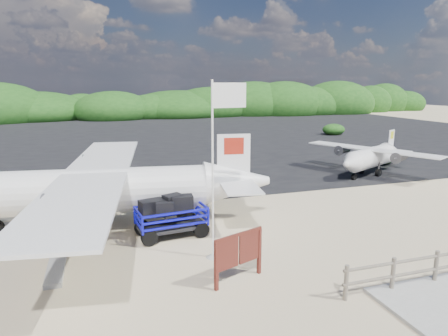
# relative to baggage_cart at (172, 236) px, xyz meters

# --- Properties ---
(ground) EXTENTS (160.00, 160.00, 0.00)m
(ground) POSITION_rel_baggage_cart_xyz_m (0.58, -0.90, 0.00)
(ground) COLOR beige
(asphalt_apron) EXTENTS (90.00, 50.00, 0.04)m
(asphalt_apron) POSITION_rel_baggage_cart_xyz_m (0.58, 29.10, 0.00)
(asphalt_apron) COLOR #B2B2B2
(asphalt_apron) RESTS_ON ground
(vegetation_band) EXTENTS (124.00, 8.00, 4.40)m
(vegetation_band) POSITION_rel_baggage_cart_xyz_m (0.58, 54.10, 0.00)
(vegetation_band) COLOR #B2B2B2
(vegetation_band) RESTS_ON ground
(fence) EXTENTS (6.40, 2.00, 1.10)m
(fence) POSITION_rel_baggage_cart_xyz_m (6.58, -5.90, 0.00)
(fence) COLOR #B2B2B2
(fence) RESTS_ON ground
(baggage_cart) EXTENTS (2.91, 1.87, 1.38)m
(baggage_cart) POSITION_rel_baggage_cart_xyz_m (0.00, 0.00, 0.00)
(baggage_cart) COLOR #0E0FD8
(baggage_cart) RESTS_ON ground
(flagpole) EXTENTS (1.20, 0.60, 5.78)m
(flagpole) POSITION_rel_baggage_cart_xyz_m (0.97, -2.26, 0.00)
(flagpole) COLOR white
(flagpole) RESTS_ON ground
(signboard) EXTENTS (1.79, 0.83, 1.53)m
(signboard) POSITION_rel_baggage_cart_xyz_m (1.22, -4.06, 0.00)
(signboard) COLOR #5D231A
(signboard) RESTS_ON ground
(crew_a) EXTENTS (0.81, 0.65, 1.93)m
(crew_a) POSITION_rel_baggage_cart_xyz_m (-3.42, 4.31, 0.97)
(crew_a) COLOR #131143
(crew_a) RESTS_ON ground
(crew_b) EXTENTS (0.93, 0.75, 1.80)m
(crew_b) POSITION_rel_baggage_cart_xyz_m (-0.30, 2.70, 0.90)
(crew_b) COLOR #131143
(crew_b) RESTS_ON ground
(aircraft_large) EXTENTS (17.62, 17.62, 4.65)m
(aircraft_large) POSITION_rel_baggage_cart_xyz_m (16.89, 21.83, 0.00)
(aircraft_large) COLOR #B2B2B2
(aircraft_large) RESTS_ON ground
(aircraft_small) EXTENTS (9.32, 9.32, 2.51)m
(aircraft_small) POSITION_rel_baggage_cart_xyz_m (-8.37, 30.93, 0.00)
(aircraft_small) COLOR #B2B2B2
(aircraft_small) RESTS_ON ground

